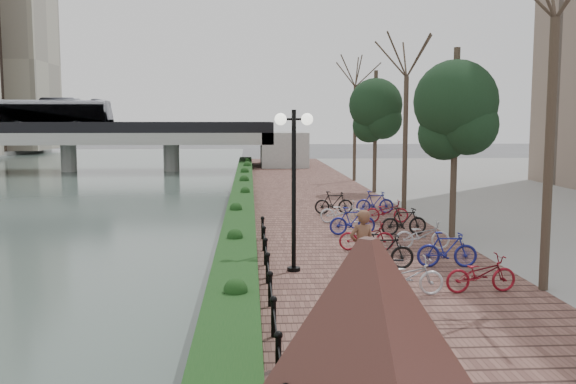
{
  "coord_description": "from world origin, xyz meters",
  "views": [
    {
      "loc": [
        0.97,
        -12.65,
        4.55
      ],
      "look_at": [
        2.33,
        10.04,
        2.0
      ],
      "focal_mm": 40.0,
      "sensor_mm": 36.0,
      "label": 1
    }
  ],
  "objects": [
    {
      "name": "lamppost",
      "position": [
        2.14,
        4.27,
        3.66
      ],
      "size": [
        1.02,
        0.32,
        4.33
      ],
      "color": "black",
      "rests_on": "promenade"
    },
    {
      "name": "ground",
      "position": [
        0.0,
        0.0,
        0.0
      ],
      "size": [
        220.0,
        220.0,
        0.0
      ],
      "primitive_type": "plane",
      "color": "#59595B",
      "rests_on": "ground"
    },
    {
      "name": "chain_fence",
      "position": [
        1.4,
        2.0,
        0.85
      ],
      "size": [
        0.1,
        14.1,
        0.7
      ],
      "color": "black",
      "rests_on": "promenade"
    },
    {
      "name": "promenade",
      "position": [
        4.0,
        17.5,
        0.25
      ],
      "size": [
        8.0,
        75.0,
        0.5
      ],
      "primitive_type": "cube",
      "color": "brown",
      "rests_on": "ground"
    },
    {
      "name": "hedge",
      "position": [
        0.6,
        20.0,
        0.8
      ],
      "size": [
        1.1,
        56.0,
        0.6
      ],
      "primitive_type": "cube",
      "color": "#143914",
      "rests_on": "promenade"
    },
    {
      "name": "bicycle_parking",
      "position": [
        5.5,
        8.13,
        0.97
      ],
      "size": [
        2.4,
        14.69,
        1.0
      ],
      "color": "silver",
      "rests_on": "promenade"
    },
    {
      "name": "street_trees",
      "position": [
        8.0,
        12.68,
        3.69
      ],
      "size": [
        3.2,
        37.12,
        6.8
      ],
      "color": "#352C1F",
      "rests_on": "promenade"
    },
    {
      "name": "pedestrian",
      "position": [
        3.74,
        2.86,
        1.43
      ],
      "size": [
        0.77,
        0.61,
        1.86
      ],
      "primitive_type": "imported",
      "rotation": [
        0.0,
        0.0,
        3.42
      ],
      "color": "brown",
      "rests_on": "promenade"
    },
    {
      "name": "granite_monument",
      "position": [
        2.49,
        -4.61,
        1.79
      ],
      "size": [
        3.85,
        3.85,
        2.54
      ],
      "color": "#44261D",
      "rests_on": "promenade"
    },
    {
      "name": "bridge",
      "position": [
        -15.32,
        45.0,
        3.37
      ],
      "size": [
        36.0,
        10.77,
        6.5
      ],
      "color": "#9A9A95",
      "rests_on": "ground"
    },
    {
      "name": "motorcycle",
      "position": [
        3.84,
        -0.19,
        1.07
      ],
      "size": [
        0.82,
        1.89,
        1.14
      ],
      "primitive_type": null,
      "rotation": [
        0.0,
        0.0,
        -0.14
      ],
      "color": "black",
      "rests_on": "promenade"
    }
  ]
}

